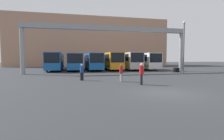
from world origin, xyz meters
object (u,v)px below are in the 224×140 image
at_px(bus_slot_5, 142,60).
at_px(bus_slot_4, 127,60).
at_px(pedestrian_far_center, 121,72).
at_px(pedestrian_near_right, 141,73).
at_px(bus_slot_1, 74,61).
at_px(bus_slot_3, 110,60).
at_px(tire_stack, 176,70).
at_px(bus_slot_2, 93,61).
at_px(traffic_cone, 142,73).
at_px(bus_slot_0, 55,61).
at_px(lamp_post, 184,45).
at_px(pedestrian_mid_right, 82,72).

bearing_deg(bus_slot_5, bus_slot_4, -174.21).
relative_size(pedestrian_far_center, pedestrian_near_right, 0.92).
distance_m(bus_slot_1, bus_slot_3, 6.90).
bearing_deg(bus_slot_4, tire_stack, -57.43).
distance_m(pedestrian_far_center, tire_stack, 15.13).
height_order(bus_slot_2, bus_slot_3, bus_slot_3).
bearing_deg(traffic_cone, bus_slot_1, 122.44).
distance_m(pedestrian_far_center, pedestrian_near_right, 2.51).
height_order(bus_slot_3, pedestrian_far_center, bus_slot_3).
bearing_deg(tire_stack, pedestrian_far_center, -141.81).
relative_size(bus_slot_0, lamp_post, 1.55).
distance_m(tire_stack, lamp_post, 4.46).
bearing_deg(traffic_cone, bus_slot_2, 110.41).
distance_m(bus_slot_2, pedestrian_mid_right, 16.58).
xyz_separation_m(pedestrian_mid_right, tire_stack, (15.41, 7.60, -0.51)).
distance_m(bus_slot_2, lamp_post, 16.47).
bearing_deg(bus_slot_1, bus_slot_2, -1.16).
bearing_deg(tire_stack, bus_slot_4, 122.57).
distance_m(pedestrian_mid_right, lamp_post, 16.26).
relative_size(bus_slot_5, pedestrian_near_right, 6.82).
bearing_deg(bus_slot_2, bus_slot_1, 178.84).
xyz_separation_m(bus_slot_0, pedestrian_near_right, (8.49, -20.42, -0.88)).
bearing_deg(bus_slot_4, bus_slot_3, -179.64).
distance_m(bus_slot_0, traffic_cone, 17.58).
relative_size(bus_slot_0, pedestrian_mid_right, 7.19).
bearing_deg(lamp_post, bus_slot_2, 137.49).
distance_m(pedestrian_far_center, lamp_post, 13.87).
relative_size(bus_slot_3, pedestrian_mid_right, 6.95).
distance_m(pedestrian_mid_right, pedestrian_far_center, 3.94).
bearing_deg(tire_stack, lamp_post, -99.43).
distance_m(bus_slot_5, pedestrian_near_right, 22.39).
xyz_separation_m(bus_slot_1, pedestrian_near_right, (5.04, -20.38, -0.82)).
height_order(bus_slot_3, pedestrian_near_right, bus_slot_3).
height_order(pedestrian_mid_right, traffic_cone, pedestrian_mid_right).
distance_m(bus_slot_1, traffic_cone, 15.45).
bearing_deg(pedestrian_far_center, lamp_post, -66.17).
distance_m(bus_slot_3, traffic_cone, 12.99).
bearing_deg(bus_slot_2, bus_slot_3, -1.44).
bearing_deg(lamp_post, traffic_cone, -165.20).
distance_m(bus_slot_2, tire_stack, 15.21).
distance_m(bus_slot_1, pedestrian_near_right, 21.01).
distance_m(bus_slot_2, bus_slot_4, 6.90).
bearing_deg(bus_slot_3, pedestrian_far_center, -99.27).
distance_m(bus_slot_0, lamp_post, 22.07).
distance_m(bus_slot_2, traffic_cone, 13.86).
bearing_deg(bus_slot_2, lamp_post, -42.51).
bearing_deg(pedestrian_near_right, bus_slot_2, 27.63).
distance_m(bus_slot_5, pedestrian_far_center, 20.81).
xyz_separation_m(bus_slot_2, traffic_cone, (4.81, -12.92, -1.45)).
bearing_deg(lamp_post, bus_slot_1, 144.37).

